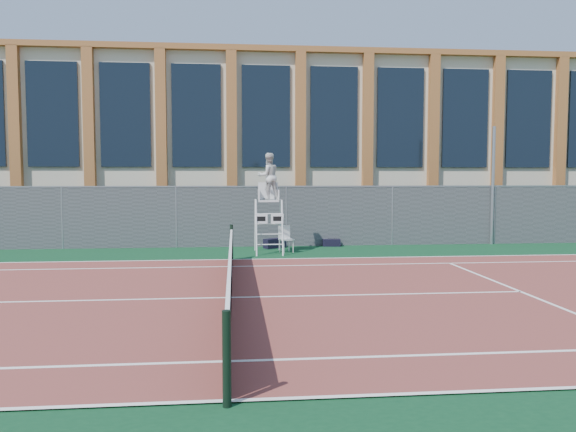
{
  "coord_description": "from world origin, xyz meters",
  "views": [
    {
      "loc": [
        0.1,
        -11.73,
        2.57
      ],
      "look_at": [
        1.51,
        3.0,
        1.54
      ],
      "focal_mm": 35.0,
      "sensor_mm": 36.0,
      "label": 1
    }
  ],
  "objects": [
    {
      "name": "building",
      "position": [
        0.0,
        17.95,
        4.15
      ],
      "size": [
        45.0,
        10.6,
        8.22
      ],
      "color": "beige",
      "rests_on": "ground"
    },
    {
      "name": "fence",
      "position": [
        0.0,
        8.8,
        1.1
      ],
      "size": [
        40.0,
        0.06,
        2.2
      ],
      "primitive_type": null,
      "color": "#595E60",
      "rests_on": "ground"
    },
    {
      "name": "sports_bag_far",
      "position": [
        3.66,
        8.6,
        0.14
      ],
      "size": [
        0.68,
        0.36,
        0.26
      ],
      "primitive_type": "cube",
      "rotation": [
        0.0,
        0.0,
        -0.12
      ],
      "color": "black",
      "rests_on": "apron"
    },
    {
      "name": "tennis_court",
      "position": [
        0.0,
        0.0,
        0.02
      ],
      "size": [
        23.77,
        10.97,
        0.02
      ],
      "primitive_type": "cube",
      "color": "brown",
      "rests_on": "apron"
    },
    {
      "name": "plastic_chair",
      "position": [
        1.82,
        7.17,
        0.55
      ],
      "size": [
        0.54,
        0.54,
        0.91
      ],
      "color": "silver",
      "rests_on": "apron"
    },
    {
      "name": "sports_bag_near",
      "position": [
        1.53,
        8.31,
        0.18
      ],
      "size": [
        0.85,
        0.69,
        0.34
      ],
      "primitive_type": "cube",
      "rotation": [
        0.0,
        0.0,
        0.55
      ],
      "color": "black",
      "rests_on": "apron"
    },
    {
      "name": "apron",
      "position": [
        0.0,
        1.0,
        0.01
      ],
      "size": [
        36.0,
        20.0,
        0.01
      ],
      "primitive_type": "cube",
      "color": "#0C371D",
      "rests_on": "ground"
    },
    {
      "name": "ground",
      "position": [
        0.0,
        0.0,
        0.0
      ],
      "size": [
        120.0,
        120.0,
        0.0
      ],
      "primitive_type": "plane",
      "color": "#233814"
    },
    {
      "name": "tennis_net",
      "position": [
        0.0,
        0.0,
        0.54
      ],
      "size": [
        0.1,
        11.3,
        1.1
      ],
      "color": "black",
      "rests_on": "ground"
    },
    {
      "name": "hedge",
      "position": [
        0.0,
        10.0,
        1.1
      ],
      "size": [
        40.0,
        1.4,
        2.2
      ],
      "primitive_type": "cube",
      "color": "black",
      "rests_on": "ground"
    },
    {
      "name": "steel_pole",
      "position": [
        9.85,
        8.7,
        2.23
      ],
      "size": [
        0.12,
        0.12,
        4.47
      ],
      "primitive_type": "cylinder",
      "color": "#9EA0A5",
      "rests_on": "ground"
    },
    {
      "name": "umpire_chair",
      "position": [
        1.23,
        7.05,
        2.49
      ],
      "size": [
        0.95,
        1.46,
        3.41
      ],
      "color": "white",
      "rests_on": "ground"
    }
  ]
}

